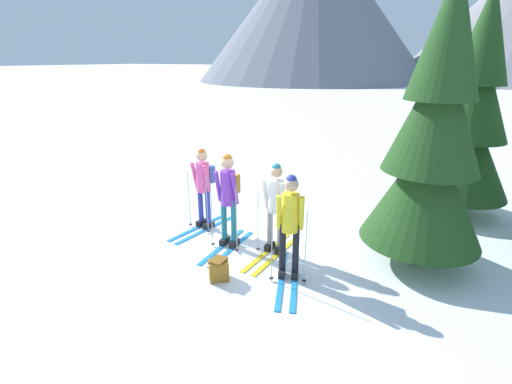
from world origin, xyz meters
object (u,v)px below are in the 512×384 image
(backpack_on_snow_front, at_px, (219,270))
(skier_in_purple, at_px, (229,195))
(skier_in_white, at_px, (275,205))
(skier_in_yellow, at_px, (290,221))
(pine_tree_near, at_px, (471,117))
(pine_tree_far, at_px, (433,141))
(skier_in_pink, at_px, (204,184))

(backpack_on_snow_front, bearing_deg, skier_in_purple, 112.42)
(skier_in_white, bearing_deg, skier_in_yellow, -49.96)
(pine_tree_near, height_order, pine_tree_far, pine_tree_near)
(skier_in_white, relative_size, skier_in_yellow, 0.98)
(skier_in_pink, xyz_separation_m, backpack_on_snow_front, (1.38, -1.62, -0.82))
(pine_tree_near, height_order, backpack_on_snow_front, pine_tree_near)
(skier_in_purple, distance_m, pine_tree_far, 3.65)
(skier_in_pink, height_order, pine_tree_far, pine_tree_far)
(backpack_on_snow_front, bearing_deg, skier_in_yellow, 31.74)
(skier_in_pink, height_order, backpack_on_snow_front, skier_in_pink)
(pine_tree_near, relative_size, pine_tree_far, 1.03)
(skier_in_pink, xyz_separation_m, skier_in_purple, (0.92, -0.50, 0.07))
(skier_in_white, bearing_deg, skier_in_pink, 169.99)
(skier_in_purple, bearing_deg, backpack_on_snow_front, -67.58)
(pine_tree_far, height_order, backpack_on_snow_front, pine_tree_far)
(skier_in_pink, distance_m, pine_tree_near, 6.06)
(skier_in_purple, distance_m, skier_in_white, 0.92)
(skier_in_purple, height_order, pine_tree_near, pine_tree_near)
(backpack_on_snow_front, bearing_deg, pine_tree_far, 36.62)
(skier_in_purple, bearing_deg, pine_tree_far, 16.76)
(skier_in_purple, xyz_separation_m, pine_tree_far, (3.32, 1.00, 1.16))
(skier_in_purple, xyz_separation_m, pine_tree_near, (3.91, 3.92, 1.22))
(skier_in_white, xyz_separation_m, pine_tree_far, (2.42, 0.82, 1.27))
(skier_in_yellow, bearing_deg, skier_in_white, 130.04)
(pine_tree_far, bearing_deg, skier_in_purple, -163.24)
(pine_tree_near, bearing_deg, skier_in_purple, -134.92)
(pine_tree_near, bearing_deg, skier_in_white, -128.84)
(skier_in_yellow, height_order, pine_tree_far, pine_tree_far)
(skier_in_yellow, bearing_deg, skier_in_pink, 157.28)
(skier_in_yellow, relative_size, backpack_on_snow_front, 4.55)
(skier_in_yellow, xyz_separation_m, backpack_on_snow_front, (-1.00, -0.62, -0.85))
(skier_in_purple, bearing_deg, skier_in_pink, 151.65)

